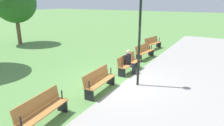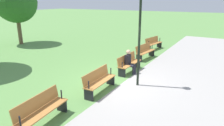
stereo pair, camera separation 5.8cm
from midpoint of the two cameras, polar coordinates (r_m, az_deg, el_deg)
The scene contains 10 objects.
ground_plane at distance 9.36m, azimuth 1.33°, elevation -4.94°, with size 120.00×120.00×0.00m, color #5B8C47.
path_paving at distance 8.54m, azimuth 17.46°, elevation -8.02°, with size 28.40×4.70×0.01m, color #A39E99.
bench_0 at distance 15.52m, azimuth 11.16°, elevation 5.51°, with size 1.85×0.78×0.89m.
bench_1 at distance 12.90m, azimuth 8.89°, elevation 3.29°, with size 1.83×0.66×0.89m.
bench_2 at distance 10.39m, azimuth 4.47°, elevation 0.07°, with size 1.81×0.54×0.89m.
bench_3 at distance 8.13m, azimuth -3.82°, elevation -4.87°, with size 1.81×0.54×0.89m.
bench_4 at distance 6.40m, azimuth -19.18°, elevation -12.28°, with size 1.83×0.66×0.89m.
person_seated at distance 10.12m, azimuth 4.70°, elevation 0.54°, with size 0.33×0.53×1.20m.
tree_1 at distance 18.46m, azimuth -25.55°, elevation 15.06°, with size 3.28×3.28×5.01m.
lamp_post at distance 8.27m, azimuth 7.68°, elevation 12.89°, with size 0.32×0.32×4.23m.
Camera 1 is at (7.66, 4.06, 3.52)m, focal length 32.81 mm.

